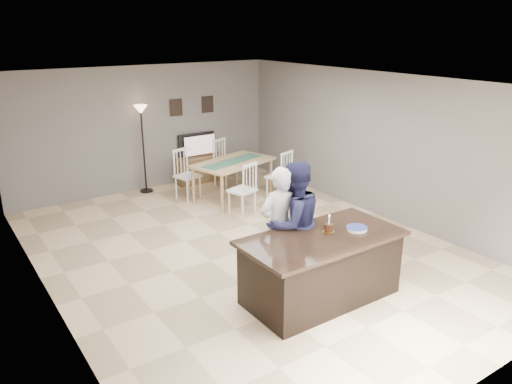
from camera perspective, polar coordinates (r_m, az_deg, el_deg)
floor at (r=8.20m, az=-1.10°, el=-6.66°), size 8.00×8.00×0.00m
room_shell at (r=7.64m, az=-1.17°, el=4.79°), size 8.00×8.00×8.00m
kitchen_island at (r=6.72m, az=7.44°, el=-8.50°), size 2.15×1.10×0.90m
tv_console at (r=11.73m, az=-6.35°, el=2.63°), size 1.20×0.40×0.60m
television at (r=11.65m, az=-6.62°, el=5.38°), size 0.91×0.12×0.53m
tv_screen_glow at (r=11.58m, az=-6.43°, el=5.34°), size 0.78×0.00×0.78m
picture_frames at (r=11.57m, az=-7.32°, el=9.74°), size 1.10×0.02×0.38m
doorway at (r=4.63m, az=-16.93°, el=-11.21°), size 0.00×2.10×2.65m
woman at (r=6.92m, az=2.65°, el=-3.91°), size 0.65×0.45×1.70m
man at (r=6.90m, az=4.34°, el=-3.67°), size 0.87×0.68×1.78m
birthday_cake at (r=6.66m, az=8.31°, el=-4.05°), size 0.15×0.15×0.24m
plate_stack at (r=6.79m, az=11.45°, el=-4.11°), size 0.28×0.28×0.04m
dining_table at (r=10.40m, az=-2.63°, el=2.78°), size 2.12×2.32×1.05m
floor_lamp at (r=10.93m, az=-12.92°, el=7.44°), size 0.28×0.28×1.90m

